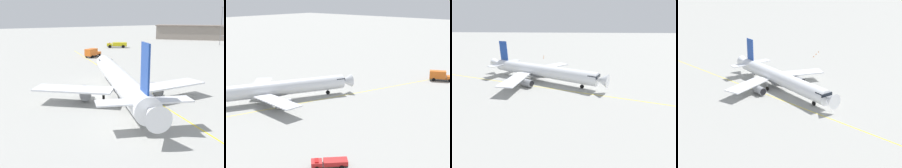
# 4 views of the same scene
# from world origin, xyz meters

# --- Properties ---
(ground_plane) EXTENTS (600.00, 600.00, 0.00)m
(ground_plane) POSITION_xyz_m (0.00, 0.00, 0.00)
(ground_plane) COLOR #9E9E99
(airliner_main) EXTENTS (28.50, 39.22, 11.35)m
(airliner_main) POSITION_xyz_m (-3.27, 2.88, 3.02)
(airliner_main) COLOR white
(airliner_main) RESTS_ON ground_plane
(catering_truck_truck) EXTENTS (7.64, 5.49, 3.10)m
(catering_truck_truck) POSITION_xyz_m (-24.98, -44.15, 1.66)
(catering_truck_truck) COLOR #232326
(catering_truck_truck) RESTS_ON ground_plane
(fire_tender_truck) EXTENTS (9.30, 7.64, 2.50)m
(fire_tender_truck) POSITION_xyz_m (-50.25, -64.07, 1.53)
(fire_tender_truck) COLOR #232326
(fire_tender_truck) RESTS_ON ground_plane
(terminal_shed) EXTENTS (43.78, 50.33, 8.93)m
(terminal_shed) POSITION_xyz_m (-119.93, -73.47, 4.49)
(terminal_shed) COLOR gray
(terminal_shed) RESTS_ON ground_plane
(taxiway_centreline) EXTENTS (38.29, 130.88, 0.01)m
(taxiway_centreline) POSITION_xyz_m (-9.29, 0.48, 0.00)
(taxiway_centreline) COLOR yellow
(taxiway_centreline) RESTS_ON ground_plane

